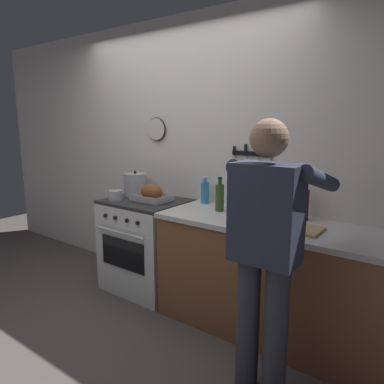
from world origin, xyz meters
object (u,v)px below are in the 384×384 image
saucepan (115,195)px  bottle_wine_red (304,204)px  stock_pot (136,184)px  bottle_dish_soap (205,192)px  bottle_olive_oil (220,197)px  person_cook (266,245)px  stove (146,245)px  roasting_pan (152,194)px  cutting_board (295,228)px  bottle_vinegar (258,202)px

saucepan → bottle_wine_red: bearing=12.7°
stock_pot → bottle_dish_soap: size_ratio=1.01×
bottle_olive_oil → bottle_wine_red: 0.68m
stock_pot → bottle_wine_red: size_ratio=0.83×
person_cook → bottle_dish_soap: size_ratio=6.62×
stove → bottle_olive_oil: bearing=4.2°
stove → saucepan: bearing=-139.6°
roasting_pan → cutting_board: roasting_pan is taller
person_cook → saucepan: size_ratio=12.58×
bottle_wine_red → saucepan: bearing=-167.3°
cutting_board → stock_pot: bearing=174.0°
roasting_pan → bottle_olive_oil: 0.72m
stove → stock_pot: 0.62m
person_cook → saucepan: 1.81m
roasting_pan → bottle_wine_red: 1.39m
saucepan → roasting_pan: bearing=30.4°
stock_pot → bottle_wine_red: bearing=3.0°
stock_pot → cutting_board: bearing=-6.0°
roasting_pan → bottle_wine_red: size_ratio=1.16×
roasting_pan → stock_pot: size_ratio=1.39×
bottle_dish_soap → bottle_vinegar: (0.59, -0.11, 0.00)m
person_cook → bottle_wine_red: (-0.08, 0.82, 0.08)m
roasting_pan → stock_pot: bearing=160.9°
person_cook → bottle_olive_oil: (-0.74, 0.68, 0.07)m
cutting_board → bottle_wine_red: (-0.04, 0.27, 0.12)m
bottle_dish_soap → bottle_olive_oil: bearing=-32.0°
cutting_board → roasting_pan: bearing=177.2°
person_cook → bottle_wine_red: bearing=6.7°
person_cook → saucepan: (-1.76, 0.44, -0.00)m
stove → cutting_board: 1.58m
stock_pot → person_cook: bearing=-22.3°
person_cook → cutting_board: 0.55m
saucepan → person_cook: bearing=-14.0°
bottle_dish_soap → roasting_pan: bearing=-153.3°
bottle_dish_soap → bottle_vinegar: bottle_vinegar is taller
bottle_dish_soap → saucepan: bearing=-151.8°
person_cook → stock_pot: size_ratio=6.57×
roasting_pan → bottle_olive_oil: bearing=5.1°
saucepan → bottle_wine_red: size_ratio=0.44×
bottle_vinegar → roasting_pan: bearing=-173.5°
bottle_dish_soap → bottle_olive_oil: size_ratio=0.87×
person_cook → bottle_wine_red: 0.82m
cutting_board → bottle_vinegar: bottle_vinegar is taller
bottle_vinegar → saucepan: bearing=-167.6°
bottle_olive_oil → bottle_wine_red: (0.66, 0.14, 0.01)m
cutting_board → bottle_vinegar: 0.43m
stove → roasting_pan: size_ratio=2.56×
bottle_olive_oil → bottle_dish_soap: bearing=148.0°
roasting_pan → bottle_dish_soap: 0.51m
stove → bottle_olive_oil: bottle_olive_oil is taller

